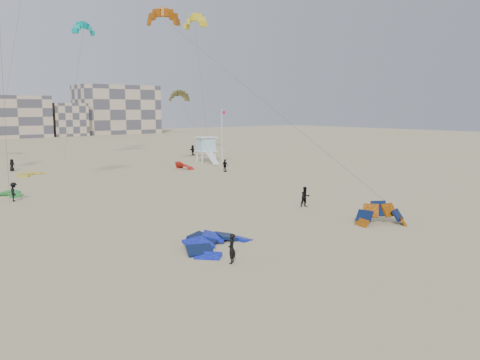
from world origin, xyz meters
TOP-DOWN VIEW (x-y plane):
  - ground at (0.00, 0.00)m, footprint 320.00×320.00m
  - kite_ground_blue at (-0.04, 2.77)m, footprint 6.67×6.79m
  - kite_ground_orange at (12.16, 0.06)m, footprint 4.94×4.91m
  - kite_ground_green at (-6.16, 28.17)m, footprint 4.15×4.11m
  - kite_ground_red_far at (17.52, 35.54)m, footprint 3.33×3.19m
  - kite_ground_yellow at (-0.74, 41.83)m, footprint 4.94×4.97m
  - kitesurfer_main at (-1.23, -0.15)m, footprint 0.69×0.67m
  - kitesurfer_b at (12.30, 7.62)m, footprint 0.98×0.86m
  - kitesurfer_c at (-6.20, 25.13)m, footprint 0.74×1.16m
  - kitesurfer_d at (20.17, 29.64)m, footprint 0.59×1.03m
  - kitesurfer_e at (-1.48, 47.57)m, footprint 0.92×0.79m
  - kitesurfer_f at (28.87, 51.24)m, footprint 0.72×1.73m
  - kite_fly_orange at (11.48, 29.51)m, footprint 6.27×30.10m
  - kite_fly_olive at (19.37, 39.64)m, footprint 4.09×12.08m
  - kite_fly_yellow at (25.79, 45.13)m, footprint 8.12×7.48m
  - kite_fly_teal_b at (11.66, 54.87)m, footprint 6.97×4.55m
  - lifeguard_tower_near at (24.18, 39.95)m, footprint 3.32×5.73m
  - flagpole at (23.48, 34.84)m, footprint 0.66×0.10m
  - condo_east at (50.00, 132.00)m, footprint 26.00×14.00m
  - condo_fill_right at (32.00, 128.00)m, footprint 10.00×10.00m

SIDE VIEW (x-z plane):
  - ground at x=0.00m, z-range 0.00..0.00m
  - kite_ground_blue at x=-0.04m, z-range -1.13..1.13m
  - kite_ground_orange at x=12.16m, z-range -1.79..1.79m
  - kite_ground_green at x=-6.16m, z-range -0.78..0.78m
  - kite_ground_red_far at x=17.52m, z-range -1.47..1.47m
  - kite_ground_yellow at x=-0.74m, z-range -0.30..0.30m
  - kitesurfer_main at x=-1.23m, z-range 0.00..1.59m
  - kitesurfer_e at x=-1.48m, z-range 0.00..1.59m
  - kitesurfer_d at x=20.17m, z-range 0.00..1.65m
  - kitesurfer_b at x=12.30m, z-range 0.00..1.69m
  - kitesurfer_c at x=-6.20m, z-range 0.00..1.70m
  - kitesurfer_f at x=28.87m, z-range 0.00..1.81m
  - lifeguard_tower_near at x=24.18m, z-range -0.02..3.96m
  - flagpole at x=23.48m, z-range 0.20..8.31m
  - condo_fill_right at x=32.00m, z-range 0.00..10.00m
  - condo_east at x=50.00m, z-range 0.00..16.00m
  - kite_fly_olive at x=19.37m, z-range 4.86..14.75m
  - kite_fly_orange at x=11.48m, z-range 9.00..27.41m
  - kite_fly_teal_b at x=11.66m, z-range 10.06..30.47m
  - kite_fly_yellow at x=25.79m, z-range 10.63..32.45m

